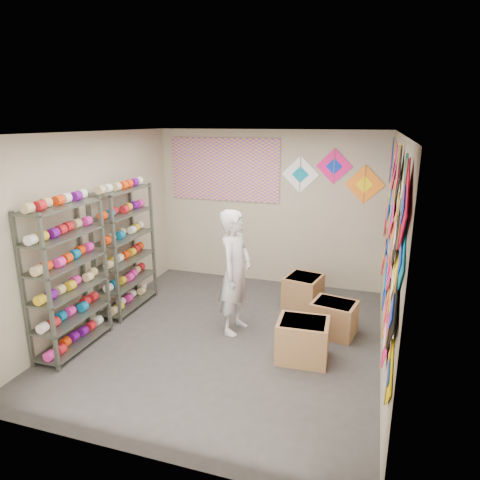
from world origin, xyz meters
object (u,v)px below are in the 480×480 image
(shelf_rack_back, at_px, (125,250))
(carton_b, at_px, (334,318))
(shopkeeper, at_px, (235,272))
(shelf_rack_front, at_px, (68,279))
(carton_c, at_px, (303,291))
(carton_a, at_px, (303,340))

(shelf_rack_back, distance_m, carton_b, 3.23)
(shelf_rack_back, distance_m, shopkeeper, 1.85)
(shelf_rack_front, relative_size, carton_c, 3.35)
(shopkeeper, bearing_deg, shelf_rack_back, 89.67)
(shelf_rack_back, relative_size, carton_b, 3.32)
(carton_a, relative_size, carton_b, 1.07)
(shopkeeper, bearing_deg, shelf_rack_front, 126.99)
(shelf_rack_front, distance_m, shopkeeper, 2.13)
(shopkeeper, xyz_separation_m, carton_b, (1.32, 0.30, -0.63))
(shopkeeper, distance_m, carton_c, 1.47)
(shelf_rack_front, height_order, shopkeeper, shelf_rack_front)
(shopkeeper, height_order, carton_c, shopkeeper)
(shelf_rack_back, bearing_deg, carton_b, 1.47)
(carton_b, bearing_deg, carton_a, -99.84)
(carton_a, bearing_deg, carton_b, 65.85)
(shelf_rack_front, xyz_separation_m, carton_c, (2.60, 2.18, -0.70))
(shelf_rack_front, bearing_deg, carton_a, 12.17)
(shelf_rack_front, distance_m, carton_a, 3.00)
(shelf_rack_back, xyz_separation_m, carton_c, (2.60, 0.88, -0.70))
(carton_c, bearing_deg, carton_a, -69.00)
(shelf_rack_back, bearing_deg, shelf_rack_front, -90.00)
(shelf_rack_front, relative_size, shopkeeper, 1.10)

